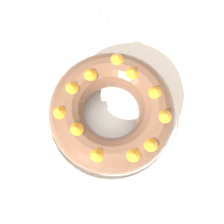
{
  "coord_description": "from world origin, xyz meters",
  "views": [
    {
      "loc": [
        0.17,
        -0.09,
        1.51
      ],
      "look_at": [
        0.0,
        0.02,
        0.8
      ],
      "focal_mm": 50.0,
      "sensor_mm": 36.0,
      "label": 1
    }
  ],
  "objects_px": {
    "bundt_cake": "(112,112)",
    "fork": "(74,26)",
    "cake_knife": "(77,36)",
    "serving_dish": "(112,118)",
    "serving_knife": "(60,24)"
  },
  "relations": [
    {
      "from": "serving_dish",
      "to": "serving_knife",
      "type": "xyz_separation_m",
      "value": [
        -0.31,
        0.03,
        -0.01
      ]
    },
    {
      "from": "bundt_cake",
      "to": "cake_knife",
      "type": "relative_size",
      "value": 1.75
    },
    {
      "from": "serving_knife",
      "to": "cake_knife",
      "type": "height_order",
      "value": "same"
    },
    {
      "from": "serving_knife",
      "to": "cake_knife",
      "type": "xyz_separation_m",
      "value": [
        0.06,
        0.02,
        -0.0
      ]
    },
    {
      "from": "serving_knife",
      "to": "fork",
      "type": "bearing_deg",
      "value": 51.69
    },
    {
      "from": "bundt_cake",
      "to": "fork",
      "type": "bearing_deg",
      "value": 167.79
    },
    {
      "from": "bundt_cake",
      "to": "fork",
      "type": "height_order",
      "value": "bundt_cake"
    },
    {
      "from": "fork",
      "to": "serving_dish",
      "type": "bearing_deg",
      "value": -8.45
    },
    {
      "from": "bundt_cake",
      "to": "cake_knife",
      "type": "height_order",
      "value": "bundt_cake"
    },
    {
      "from": "bundt_cake",
      "to": "cake_knife",
      "type": "xyz_separation_m",
      "value": [
        -0.25,
        0.05,
        -0.06
      ]
    },
    {
      "from": "serving_dish",
      "to": "cake_knife",
      "type": "height_order",
      "value": "serving_dish"
    },
    {
      "from": "serving_knife",
      "to": "cake_knife",
      "type": "bearing_deg",
      "value": 23.36
    },
    {
      "from": "cake_knife",
      "to": "fork",
      "type": "bearing_deg",
      "value": 167.87
    },
    {
      "from": "bundt_cake",
      "to": "serving_dish",
      "type": "bearing_deg",
      "value": -164.21
    },
    {
      "from": "serving_dish",
      "to": "bundt_cake",
      "type": "relative_size",
      "value": 1.11
    }
  ]
}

